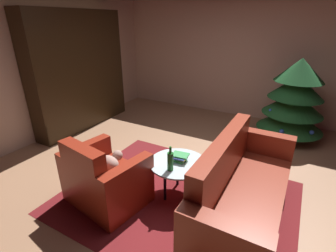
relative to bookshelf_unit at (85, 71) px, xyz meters
The scene contains 11 objects.
ground_plane 3.01m from the bookshelf_unit, 16.93° to the right, with size 6.98×6.98×0.00m, color #966A4C.
wall_back 3.41m from the bookshelf_unit, 38.31° to the left, with size 5.94×0.06×2.54m, color tan.
wall_left 0.87m from the bookshelf_unit, 108.24° to the right, with size 0.06×5.91×2.54m, color tan.
area_rug 3.26m from the bookshelf_unit, 24.96° to the right, with size 2.79×2.21×0.01m, color maroon.
bookshelf_unit is the anchor object (origin of this frame).
armchair_red 2.80m from the bookshelf_unit, 41.06° to the right, with size 1.02×0.86×0.86m.
couch_red 3.83m from the bookshelf_unit, 19.39° to the right, with size 0.76×1.97×0.95m.
coffee_table 3.08m from the bookshelf_unit, 23.96° to the right, with size 0.72×0.72×0.48m.
book_stack_on_table 3.04m from the bookshelf_unit, 23.22° to the right, with size 0.22×0.19×0.09m.
bottle_on_table 3.12m from the bookshelf_unit, 27.33° to the right, with size 0.07×0.07×0.30m.
decorated_tree 4.06m from the bookshelf_unit, 19.14° to the left, with size 1.17×1.17×1.49m.
Camera 1 is at (1.22, -2.74, 2.09)m, focal length 26.39 mm.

